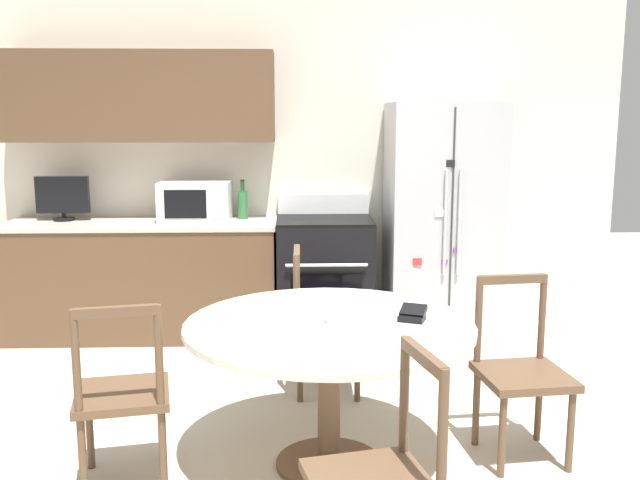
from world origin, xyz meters
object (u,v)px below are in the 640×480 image
Objects in this scene: refrigerator at (442,222)px; counter_bottle at (243,204)px; dining_chair_left at (122,396)px; microwave at (195,201)px; dining_chair_right at (521,373)px; oven_range at (325,276)px; dining_chair_far at (323,324)px; candle_glass at (336,316)px; wallet at (413,315)px; countertop_tv at (63,197)px.

refrigerator reaches higher than counter_bottle.
refrigerator is 1.99× the size of dining_chair_left.
refrigerator reaches higher than dining_chair_left.
microwave is 2.90m from dining_chair_right.
refrigerator is 3.35× the size of microwave.
dining_chair_left is at bearing -114.03° from oven_range.
dining_chair_far is 1.04m from candle_glass.
candle_glass is (0.02, -0.99, 0.33)m from dining_chair_far.
counter_bottle is at bearing 69.93° from dining_chair_left.
refrigerator is 1.99× the size of dining_chair_right.
counter_bottle is 0.34× the size of dining_chair_right.
candle_glass is (0.61, -2.30, -0.25)m from counter_bottle.
oven_range is 2.15m from wallet.
candle_glass is at bearing 1.90° from dining_chair_far.
microwave reaches higher than dining_chair_left.
countertop_tv is at bearing 136.92° from wallet.
counter_bottle is (-1.53, 0.18, 0.12)m from refrigerator.
candle_glass is 0.57× the size of wallet.
countertop_tv is at bearing 177.22° from oven_range.
countertop_tv is 3.68m from dining_chair_right.
wallet is (1.33, -2.16, -0.29)m from microwave.
microwave is 2.42m from candle_glass.
microwave reaches higher than dining_chair_right.
counter_bottle is 0.34× the size of dining_chair_far.
dining_chair_far is at bearing 112.94° from wallet.
refrigerator reaches higher than microwave.
oven_range reaches higher than wallet.
refrigerator is at bearing -2.68° from countertop_tv.
microwave reaches higher than wallet.
dining_chair_right is at bearing -48.01° from microwave.
oven_range is at bearing 89.19° from candle_glass.
candle_glass is at bearing -48.64° from countertop_tv.
dining_chair_left is at bearing -67.38° from countertop_tv.
counter_bottle is 3.27× the size of candle_glass.
wallet is at bearing -43.08° from countertop_tv.
countertop_tv is 0.44× the size of dining_chair_far.
dining_chair_right reaches higher than candle_glass.
dining_chair_far is at bearing -32.83° from countertop_tv.
oven_range is at bearing 177.72° from dining_chair_far.
oven_range reaches higher than dining_chair_far.
microwave is 1.02m from countertop_tv.
dining_chair_left is 1.48m from dining_chair_far.
refrigerator is 11.00× the size of wallet.
dining_chair_right is at bearing -54.97° from counter_bottle.
refrigerator is at bearing -6.85° from counter_bottle.
dining_chair_left reaches higher than candle_glass.
countertop_tv reaches higher than dining_chair_right.
dining_chair_left is at bearing -98.93° from counter_bottle.
counter_bottle is at bearing 113.52° from wallet.
microwave reaches higher than oven_range.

